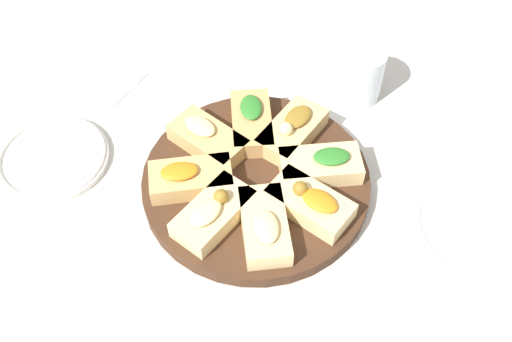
{
  "coord_description": "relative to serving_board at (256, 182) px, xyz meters",
  "views": [
    {
      "loc": [
        -0.18,
        0.55,
        0.78
      ],
      "look_at": [
        0.0,
        0.0,
        0.04
      ],
      "focal_mm": 42.0,
      "sensor_mm": 36.0,
      "label": 1
    }
  ],
  "objects": [
    {
      "name": "focaccia_slice_5",
      "position": [
        -0.09,
        -0.04,
        0.03
      ],
      "size": [
        0.14,
        0.11,
        0.04
      ],
      "color": "#E5C689",
      "rests_on": "serving_board"
    },
    {
      "name": "focaccia_slice_6",
      "position": [
        -0.03,
        -0.1,
        0.03
      ],
      "size": [
        0.1,
        0.14,
        0.05
      ],
      "color": "#DBB775",
      "rests_on": "serving_board"
    },
    {
      "name": "focaccia_slice_3",
      "position": [
        -0.04,
        0.09,
        0.03
      ],
      "size": [
        0.11,
        0.14,
        0.04
      ],
      "color": "#E5C689",
      "rests_on": "serving_board"
    },
    {
      "name": "focaccia_slice_1",
      "position": [
        0.09,
        0.05,
        0.03
      ],
      "size": [
        0.14,
        0.11,
        0.04
      ],
      "color": "tan",
      "rests_on": "serving_board"
    },
    {
      "name": "serving_board",
      "position": [
        0.0,
        0.0,
        0.0
      ],
      "size": [
        0.36,
        0.36,
        0.02
      ],
      "primitive_type": "cylinder",
      "color": "#422819",
      "rests_on": "ground_plane"
    },
    {
      "name": "ground_plane",
      "position": [
        0.0,
        0.0,
        -0.01
      ],
      "size": [
        3.0,
        3.0,
        0.0
      ],
      "primitive_type": "plane",
      "color": "beige"
    },
    {
      "name": "focaccia_slice_7",
      "position": [
        0.04,
        -0.1,
        0.03
      ],
      "size": [
        0.11,
        0.14,
        0.04
      ],
      "color": "tan",
      "rests_on": "serving_board"
    },
    {
      "name": "plate_right",
      "position": [
        0.34,
        0.05,
        -0.0
      ],
      "size": [
        0.19,
        0.19,
        0.02
      ],
      "color": "white",
      "rests_on": "ground_plane"
    },
    {
      "name": "water_glass",
      "position": [
        -0.11,
        -0.26,
        0.04
      ],
      "size": [
        0.08,
        0.08,
        0.1
      ],
      "primitive_type": "cylinder",
      "color": "silver",
      "rests_on": "ground_plane"
    },
    {
      "name": "plate_left",
      "position": [
        -0.34,
        -0.02,
        -0.0
      ],
      "size": [
        0.19,
        0.19,
        0.02
      ],
      "color": "white",
      "rests_on": "ground_plane"
    },
    {
      "name": "focaccia_slice_0",
      "position": [
        0.1,
        -0.04,
        0.03
      ],
      "size": [
        0.14,
        0.11,
        0.04
      ],
      "color": "tan",
      "rests_on": "serving_board"
    },
    {
      "name": "focaccia_slice_4",
      "position": [
        -0.1,
        0.03,
        0.03
      ],
      "size": [
        0.14,
        0.1,
        0.05
      ],
      "color": "#E5C689",
      "rests_on": "serving_board"
    },
    {
      "name": "napkin_stack",
      "position": [
        0.35,
        -0.15,
        -0.01
      ],
      "size": [
        0.15,
        0.13,
        0.0
      ],
      "primitive_type": "cube",
      "rotation": [
        0.0,
        0.0,
        -0.24
      ],
      "color": "white",
      "rests_on": "ground_plane"
    },
    {
      "name": "focaccia_slice_2",
      "position": [
        0.04,
        0.1,
        0.03
      ],
      "size": [
        0.1,
        0.14,
        0.05
      ],
      "color": "#E5C689",
      "rests_on": "serving_board"
    }
  ]
}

